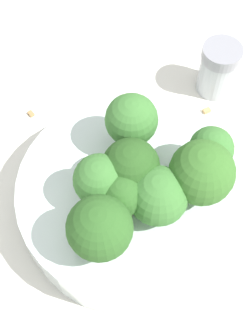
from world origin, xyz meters
TOP-DOWN VIEW (x-y plane):
  - ground_plane at (0.00, 0.00)m, footprint 3.00×3.00m
  - bowl at (0.00, 0.00)m, footprint 0.20×0.20m
  - broccoli_floret_0 at (-0.02, -0.02)m, footprint 0.05×0.05m
  - broccoli_floret_1 at (0.00, -0.00)m, footprint 0.05×0.05m
  - broccoli_floret_2 at (-0.01, -0.06)m, footprint 0.05×0.05m
  - broccoli_floret_3 at (-0.02, 0.01)m, footprint 0.04×0.04m
  - broccoli_floret_4 at (-0.01, 0.02)m, footprint 0.04×0.04m
  - broccoli_floret_5 at (0.04, 0.00)m, footprint 0.05×0.05m
  - broccoli_floret_6 at (0.02, -0.07)m, footprint 0.04×0.04m
  - broccoli_floret_7 at (-0.06, 0.02)m, footprint 0.05×0.05m
  - pepper_shaker at (0.15, -0.09)m, footprint 0.04×0.04m
  - almond_crumb_1 at (0.12, -0.08)m, footprint 0.01×0.01m
  - almond_crumb_2 at (0.11, 0.11)m, footprint 0.01×0.01m

SIDE VIEW (x-z plane):
  - ground_plane at x=0.00m, z-range 0.00..0.00m
  - almond_crumb_2 at x=0.11m, z-range 0.00..0.01m
  - almond_crumb_1 at x=0.12m, z-range 0.00..0.01m
  - bowl at x=0.00m, z-range 0.00..0.05m
  - pepper_shaker at x=0.15m, z-range 0.00..0.06m
  - broccoli_floret_0 at x=-0.02m, z-range 0.05..0.10m
  - broccoli_floret_3 at x=-0.02m, z-range 0.05..0.10m
  - broccoli_floret_4 at x=-0.01m, z-range 0.05..0.11m
  - broccoli_floret_6 at x=0.02m, z-range 0.05..0.11m
  - broccoli_floret_1 at x=0.00m, z-range 0.05..0.11m
  - broccoli_floret_7 at x=-0.06m, z-range 0.05..0.12m
  - broccoli_floret_2 at x=-0.01m, z-range 0.05..0.12m
  - broccoli_floret_5 at x=0.04m, z-range 0.05..0.12m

